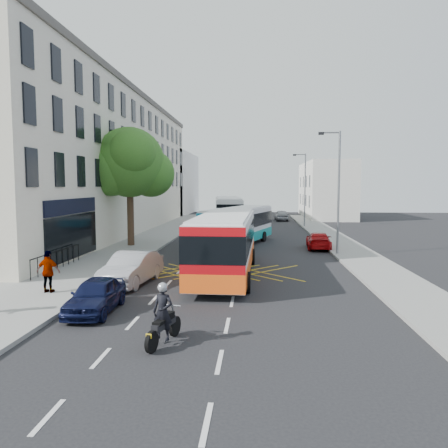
% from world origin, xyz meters
% --- Properties ---
extents(ground, '(120.00, 120.00, 0.00)m').
position_xyz_m(ground, '(0.00, 0.00, 0.00)').
color(ground, black).
rests_on(ground, ground).
extents(pavement_left, '(5.00, 70.00, 0.15)m').
position_xyz_m(pavement_left, '(-8.50, 15.00, 0.07)').
color(pavement_left, gray).
rests_on(pavement_left, ground).
extents(pavement_right, '(3.00, 70.00, 0.15)m').
position_xyz_m(pavement_right, '(7.50, 15.00, 0.07)').
color(pavement_right, gray).
rests_on(pavement_right, ground).
extents(terrace_main, '(8.30, 45.00, 13.50)m').
position_xyz_m(terrace_main, '(-14.00, 24.49, 6.76)').
color(terrace_main, beige).
rests_on(terrace_main, ground).
extents(terrace_far, '(8.00, 20.00, 10.00)m').
position_xyz_m(terrace_far, '(-14.00, 55.00, 5.00)').
color(terrace_far, silver).
rests_on(terrace_far, ground).
extents(building_right, '(6.00, 18.00, 8.00)m').
position_xyz_m(building_right, '(11.00, 48.00, 4.00)').
color(building_right, silver).
rests_on(building_right, ground).
extents(street_tree, '(6.30, 5.70, 8.80)m').
position_xyz_m(street_tree, '(-8.51, 14.97, 6.29)').
color(street_tree, '#382619').
rests_on(street_tree, pavement_left).
extents(lamp_near, '(1.45, 0.15, 8.00)m').
position_xyz_m(lamp_near, '(6.20, 12.00, 4.62)').
color(lamp_near, slate).
rests_on(lamp_near, pavement_right).
extents(lamp_far, '(1.45, 0.15, 8.00)m').
position_xyz_m(lamp_far, '(6.20, 32.00, 4.62)').
color(lamp_far, slate).
rests_on(lamp_far, pavement_right).
extents(railings, '(0.08, 5.60, 1.14)m').
position_xyz_m(railings, '(-9.70, 5.30, 0.72)').
color(railings, black).
rests_on(railings, pavement_left).
extents(bus_near, '(3.02, 11.37, 3.18)m').
position_xyz_m(bus_near, '(-0.64, 5.23, 1.68)').
color(bus_near, silver).
rests_on(bus_near, ground).
extents(bus_mid, '(5.40, 10.66, 2.93)m').
position_xyz_m(bus_mid, '(-0.43, 16.54, 1.54)').
color(bus_mid, silver).
rests_on(bus_mid, ground).
extents(bus_far, '(3.87, 12.01, 3.32)m').
position_xyz_m(bus_far, '(-2.24, 31.79, 1.75)').
color(bus_far, silver).
rests_on(bus_far, ground).
extents(motorbike, '(0.78, 2.03, 1.84)m').
position_xyz_m(motorbike, '(-1.74, -4.85, 0.86)').
color(motorbike, black).
rests_on(motorbike, ground).
extents(parked_car_blue, '(1.56, 3.73, 1.26)m').
position_xyz_m(parked_car_blue, '(-4.90, -1.83, 0.63)').
color(parked_car_blue, '#0D1234').
rests_on(parked_car_blue, ground).
extents(parked_car_silver, '(2.13, 4.74, 1.51)m').
position_xyz_m(parked_car_silver, '(-4.90, 2.77, 0.75)').
color(parked_car_silver, '#929399').
rests_on(parked_car_silver, ground).
extents(red_hatchback, '(2.02, 4.31, 1.22)m').
position_xyz_m(red_hatchback, '(5.50, 15.10, 0.61)').
color(red_hatchback, '#A70709').
rests_on(red_hatchback, ground).
extents(distant_car_grey, '(2.56, 4.67, 1.24)m').
position_xyz_m(distant_car_grey, '(0.99, 40.02, 0.62)').
color(distant_car_grey, '#45474E').
rests_on(distant_car_grey, ground).
extents(distant_car_silver, '(1.85, 4.28, 1.44)m').
position_xyz_m(distant_car_silver, '(4.26, 40.90, 0.72)').
color(distant_car_silver, '#9A9BA1').
rests_on(distant_car_silver, ground).
extents(pedestrian_far, '(1.07, 0.52, 1.77)m').
position_xyz_m(pedestrian_far, '(-7.72, 0.31, 1.04)').
color(pedestrian_far, gray).
rests_on(pedestrian_far, pavement_left).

